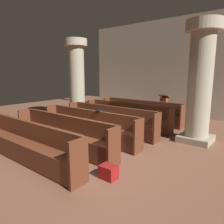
{
  "coord_description": "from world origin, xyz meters",
  "views": [
    {
      "loc": [
        3.63,
        -3.66,
        2.02
      ],
      "look_at": [
        -0.54,
        1.61,
        0.75
      ],
      "focal_mm": 33.55,
      "sensor_mm": 36.0,
      "label": 1
    }
  ],
  "objects_px": {
    "pew_row_2": "(110,119)",
    "pew_row_3": "(89,124)",
    "pew_row_0": "(140,110)",
    "pew_row_5": "(26,141)",
    "lectern": "(164,108)",
    "kneeler_box_red": "(109,172)",
    "pew_row_1": "(126,114)",
    "pillar_far_side": "(77,78)",
    "hymn_book": "(99,111)",
    "pillar_aisle_side": "(200,81)",
    "pew_row_4": "(62,131)"
  },
  "relations": [
    {
      "from": "pew_row_2",
      "to": "pew_row_5",
      "type": "relative_size",
      "value": 1.0
    },
    {
      "from": "pillar_far_side",
      "to": "lectern",
      "type": "distance_m",
      "value": 4.07
    },
    {
      "from": "pew_row_3",
      "to": "lectern",
      "type": "height_order",
      "value": "lectern"
    },
    {
      "from": "pew_row_0",
      "to": "pew_row_5",
      "type": "relative_size",
      "value": 1.0
    },
    {
      "from": "pillar_aisle_side",
      "to": "pew_row_4",
      "type": "bearing_deg",
      "value": -132.48
    },
    {
      "from": "pew_row_1",
      "to": "lectern",
      "type": "xyz_separation_m",
      "value": [
        0.51,
        2.19,
        -0.03
      ]
    },
    {
      "from": "lectern",
      "to": "kneeler_box_red",
      "type": "xyz_separation_m",
      "value": [
        1.49,
        -5.7,
        -0.32
      ]
    },
    {
      "from": "pillar_aisle_side",
      "to": "kneeler_box_red",
      "type": "distance_m",
      "value": 3.78
    },
    {
      "from": "pew_row_2",
      "to": "pillar_aisle_side",
      "type": "xyz_separation_m",
      "value": [
        2.62,
        0.84,
        1.3
      ]
    },
    {
      "from": "pillar_far_side",
      "to": "hymn_book",
      "type": "height_order",
      "value": "pillar_far_side"
    },
    {
      "from": "pew_row_2",
      "to": "pillar_far_side",
      "type": "xyz_separation_m",
      "value": [
        -2.57,
        0.89,
        1.3
      ]
    },
    {
      "from": "pillar_far_side",
      "to": "hymn_book",
      "type": "bearing_deg",
      "value": -31.07
    },
    {
      "from": "pillar_far_side",
      "to": "hymn_book",
      "type": "xyz_separation_m",
      "value": [
        2.84,
        -1.71,
        -0.88
      ]
    },
    {
      "from": "pew_row_4",
      "to": "hymn_book",
      "type": "distance_m",
      "value": 1.3
    },
    {
      "from": "hymn_book",
      "to": "kneeler_box_red",
      "type": "xyz_separation_m",
      "value": [
        1.72,
        -1.67,
        -0.77
      ]
    },
    {
      "from": "pew_row_1",
      "to": "pew_row_3",
      "type": "xyz_separation_m",
      "value": [
        0.0,
        -2.02,
        0.0
      ]
    },
    {
      "from": "hymn_book",
      "to": "pew_row_2",
      "type": "bearing_deg",
      "value": 108.39
    },
    {
      "from": "pew_row_3",
      "to": "pew_row_4",
      "type": "xyz_separation_m",
      "value": [
        0.0,
        -1.01,
        0.0
      ]
    },
    {
      "from": "pew_row_0",
      "to": "hymn_book",
      "type": "xyz_separation_m",
      "value": [
        0.27,
        -2.84,
        0.42
      ]
    },
    {
      "from": "pew_row_1",
      "to": "pew_row_3",
      "type": "height_order",
      "value": "same"
    },
    {
      "from": "lectern",
      "to": "hymn_book",
      "type": "distance_m",
      "value": 4.06
    },
    {
      "from": "pew_row_3",
      "to": "pillar_aisle_side",
      "type": "bearing_deg",
      "value": 35.25
    },
    {
      "from": "pew_row_4",
      "to": "kneeler_box_red",
      "type": "relative_size",
      "value": 11.0
    },
    {
      "from": "pew_row_4",
      "to": "hymn_book",
      "type": "bearing_deg",
      "value": 77.21
    },
    {
      "from": "pew_row_4",
      "to": "lectern",
      "type": "bearing_deg",
      "value": 84.48
    },
    {
      "from": "pew_row_0",
      "to": "pew_row_2",
      "type": "bearing_deg",
      "value": -90.0
    },
    {
      "from": "pew_row_4",
      "to": "hymn_book",
      "type": "height_order",
      "value": "hymn_book"
    },
    {
      "from": "hymn_book",
      "to": "pew_row_3",
      "type": "bearing_deg",
      "value": -145.08
    },
    {
      "from": "pew_row_0",
      "to": "pew_row_2",
      "type": "relative_size",
      "value": 1.0
    },
    {
      "from": "pew_row_2",
      "to": "pew_row_3",
      "type": "relative_size",
      "value": 1.0
    },
    {
      "from": "lectern",
      "to": "pillar_far_side",
      "type": "bearing_deg",
      "value": -143.07
    },
    {
      "from": "pew_row_4",
      "to": "pew_row_0",
      "type": "bearing_deg",
      "value": 90.0
    },
    {
      "from": "pew_row_1",
      "to": "pillar_far_side",
      "type": "xyz_separation_m",
      "value": [
        -2.57,
        -0.12,
        1.3
      ]
    },
    {
      "from": "pew_row_0",
      "to": "hymn_book",
      "type": "bearing_deg",
      "value": -84.52
    },
    {
      "from": "pew_row_0",
      "to": "pew_row_1",
      "type": "distance_m",
      "value": 1.01
    },
    {
      "from": "pew_row_1",
      "to": "pew_row_0",
      "type": "bearing_deg",
      "value": 90.0
    },
    {
      "from": "pew_row_2",
      "to": "pillar_far_side",
      "type": "distance_m",
      "value": 3.02
    },
    {
      "from": "hymn_book",
      "to": "pew_row_0",
      "type": "bearing_deg",
      "value": 95.48
    },
    {
      "from": "pew_row_0",
      "to": "hymn_book",
      "type": "relative_size",
      "value": 18.81
    },
    {
      "from": "pew_row_1",
      "to": "pew_row_2",
      "type": "relative_size",
      "value": 1.0
    },
    {
      "from": "pew_row_0",
      "to": "pillar_far_side",
      "type": "xyz_separation_m",
      "value": [
        -2.57,
        -1.13,
        1.3
      ]
    },
    {
      "from": "pew_row_4",
      "to": "kneeler_box_red",
      "type": "height_order",
      "value": "pew_row_4"
    },
    {
      "from": "hymn_book",
      "to": "kneeler_box_red",
      "type": "bearing_deg",
      "value": -44.22
    },
    {
      "from": "pillar_aisle_side",
      "to": "pew_row_2",
      "type": "bearing_deg",
      "value": -162.2
    },
    {
      "from": "pew_row_3",
      "to": "pillar_aisle_side",
      "type": "height_order",
      "value": "pillar_aisle_side"
    },
    {
      "from": "pew_row_3",
      "to": "hymn_book",
      "type": "relative_size",
      "value": 18.81
    },
    {
      "from": "pew_row_5",
      "to": "lectern",
      "type": "height_order",
      "value": "lectern"
    },
    {
      "from": "kneeler_box_red",
      "to": "pew_row_5",
      "type": "bearing_deg",
      "value": -164.89
    },
    {
      "from": "lectern",
      "to": "hymn_book",
      "type": "relative_size",
      "value": 5.67
    },
    {
      "from": "pew_row_5",
      "to": "pew_row_3",
      "type": "bearing_deg",
      "value": 90.0
    }
  ]
}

